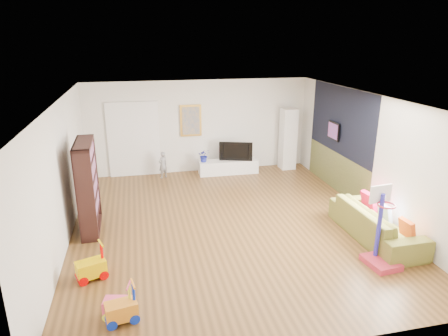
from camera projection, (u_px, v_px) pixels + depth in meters
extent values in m
cube|color=brown|center=(228.00, 224.00, 8.65)|extent=(6.50, 7.50, 0.00)
cube|color=white|center=(228.00, 99.00, 7.81)|extent=(6.50, 7.50, 0.00)
cube|color=silver|center=(199.00, 127.00, 11.71)|extent=(6.50, 0.00, 2.70)
cube|color=silver|center=(300.00, 259.00, 4.75)|extent=(6.50, 0.00, 2.70)
cube|color=silver|center=(61.00, 176.00, 7.56)|extent=(0.00, 7.50, 2.70)
cube|color=silver|center=(370.00, 155.00, 8.90)|extent=(0.00, 7.50, 2.70)
cube|color=black|center=(341.00, 121.00, 10.04)|extent=(0.01, 3.20, 1.70)
cube|color=brown|center=(336.00, 171.00, 10.46)|extent=(0.01, 3.20, 1.00)
cube|color=white|center=(134.00, 140.00, 11.37)|extent=(1.45, 0.06, 2.10)
cube|color=gold|center=(191.00, 121.00, 11.55)|extent=(0.62, 0.06, 0.92)
cube|color=#7F3F8C|center=(333.00, 131.00, 10.30)|extent=(0.04, 0.56, 0.46)
cube|color=white|center=(228.00, 167.00, 11.80)|extent=(1.74, 0.46, 0.41)
cube|color=white|center=(288.00, 139.00, 12.05)|extent=(0.44, 0.44, 1.85)
cube|color=black|center=(88.00, 187.00, 8.16)|extent=(0.37, 1.30, 1.89)
imported|color=olive|center=(376.00, 223.00, 7.96)|extent=(0.91, 2.27, 0.66)
cube|color=#B6283C|center=(386.00, 228.00, 6.87)|extent=(0.56, 0.66, 1.45)
cube|color=#E0B800|center=(90.00, 263.00, 6.59)|extent=(0.54, 0.43, 0.63)
cube|color=orange|center=(121.00, 304.00, 5.59)|extent=(0.49, 0.35, 0.59)
cube|color=#E84572|center=(118.00, 301.00, 5.71)|extent=(0.45, 0.34, 0.54)
imported|color=gray|center=(163.00, 165.00, 11.37)|extent=(0.34, 0.31, 0.77)
imported|color=black|center=(236.00, 151.00, 11.70)|extent=(0.97, 0.41, 0.56)
imported|color=#182199|center=(204.00, 155.00, 11.54)|extent=(0.37, 0.33, 0.38)
cube|color=#CE4B14|center=(407.00, 228.00, 7.31)|extent=(0.11, 0.35, 0.34)
cube|color=white|center=(385.00, 213.00, 7.96)|extent=(0.11, 0.35, 0.34)
cube|color=#C20E3C|center=(369.00, 201.00, 8.51)|extent=(0.14, 0.41, 0.40)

